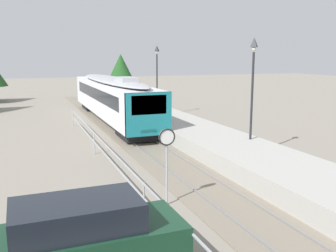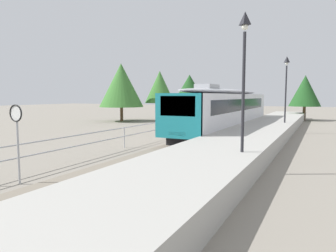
{
  "view_description": "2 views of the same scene",
  "coord_description": "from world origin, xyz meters",
  "px_view_note": "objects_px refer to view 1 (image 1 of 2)",
  "views": [
    {
      "loc": [
        -6.76,
        0.86,
        5.25
      ],
      "look_at": [
        0.4,
        19.39,
        1.6
      ],
      "focal_mm": 40.23,
      "sensor_mm": 36.0,
      "label": 1
    },
    {
      "loc": [
        7.27,
        5.51,
        3.1
      ],
      "look_at": [
        0.4,
        19.39,
        1.6
      ],
      "focal_mm": 33.6,
      "sensor_mm": 36.0,
      "label": 2
    }
  ],
  "objects_px": {
    "commuter_train": "(112,96)",
    "platform_lamp_far_end": "(157,64)",
    "parked_suv_dark_green": "(84,240)",
    "platform_lamp_mid_platform": "(253,69)",
    "speed_limit_sign": "(167,148)"
  },
  "relations": [
    {
      "from": "platform_lamp_mid_platform",
      "to": "speed_limit_sign",
      "type": "height_order",
      "value": "platform_lamp_mid_platform"
    },
    {
      "from": "commuter_train",
      "to": "platform_lamp_far_end",
      "type": "height_order",
      "value": "platform_lamp_far_end"
    },
    {
      "from": "commuter_train",
      "to": "speed_limit_sign",
      "type": "height_order",
      "value": "commuter_train"
    },
    {
      "from": "platform_lamp_far_end",
      "to": "parked_suv_dark_green",
      "type": "relative_size",
      "value": 1.16
    },
    {
      "from": "platform_lamp_far_end",
      "to": "parked_suv_dark_green",
      "type": "bearing_deg",
      "value": -113.3
    },
    {
      "from": "platform_lamp_mid_platform",
      "to": "parked_suv_dark_green",
      "type": "bearing_deg",
      "value": -139.87
    },
    {
      "from": "parked_suv_dark_green",
      "to": "commuter_train",
      "type": "bearing_deg",
      "value": 75.58
    },
    {
      "from": "platform_lamp_far_end",
      "to": "speed_limit_sign",
      "type": "distance_m",
      "value": 21.07
    },
    {
      "from": "commuter_train",
      "to": "parked_suv_dark_green",
      "type": "xyz_separation_m",
      "value": [
        -5.65,
        -21.98,
        -1.09
      ]
    },
    {
      "from": "platform_lamp_far_end",
      "to": "speed_limit_sign",
      "type": "height_order",
      "value": "platform_lamp_far_end"
    },
    {
      "from": "platform_lamp_mid_platform",
      "to": "commuter_train",
      "type": "bearing_deg",
      "value": 108.45
    },
    {
      "from": "commuter_train",
      "to": "platform_lamp_far_end",
      "type": "bearing_deg",
      "value": 19.2
    },
    {
      "from": "platform_lamp_mid_platform",
      "to": "parked_suv_dark_green",
      "type": "xyz_separation_m",
      "value": [
        -10.13,
        -8.54,
        -3.56
      ]
    },
    {
      "from": "parked_suv_dark_green",
      "to": "platform_lamp_mid_platform",
      "type": "bearing_deg",
      "value": 40.13
    },
    {
      "from": "commuter_train",
      "to": "platform_lamp_mid_platform",
      "type": "bearing_deg",
      "value": -71.55
    }
  ]
}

